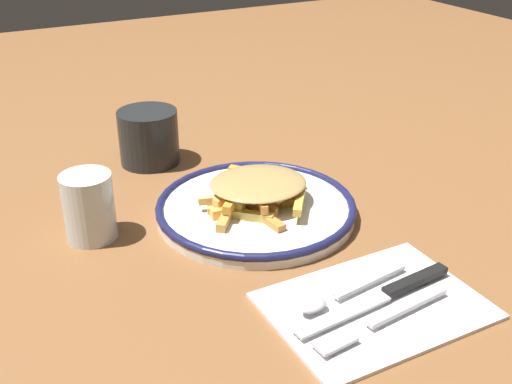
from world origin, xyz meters
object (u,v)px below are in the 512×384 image
object	(u,v)px
plate	(256,208)
spoon	(336,295)
napkin	(375,304)
fork	(383,318)
knife	(388,293)
fries_heap	(255,190)
water_glass	(89,207)
coffee_mug	(148,137)

from	to	relation	value
plate	spoon	bearing A→B (deg)	175.71
napkin	fork	distance (m)	0.03
plate	knife	size ratio (longest dim) A/B	1.29
fries_heap	water_glass	bearing A→B (deg)	78.90
knife	spoon	xyz separation A→B (m)	(0.02, 0.05, 0.00)
coffee_mug	fries_heap	bearing A→B (deg)	-163.28
plate	spoon	size ratio (longest dim) A/B	1.79
water_glass	plate	bearing A→B (deg)	-102.91
fork	coffee_mug	world-z (taller)	coffee_mug
plate	water_glass	bearing A→B (deg)	77.09
coffee_mug	plate	bearing A→B (deg)	-164.08
fries_heap	fork	distance (m)	0.28
knife	spoon	world-z (taller)	spoon
coffee_mug	fork	bearing A→B (deg)	-171.70
spoon	water_glass	size ratio (longest dim) A/B	1.73
fries_heap	water_glass	xyz separation A→B (m)	(0.04, 0.21, 0.01)
water_glass	napkin	bearing A→B (deg)	-141.37
knife	spoon	distance (m)	0.06
fries_heap	knife	xyz separation A→B (m)	(-0.25, -0.04, -0.02)
fries_heap	coffee_mug	bearing A→B (deg)	16.72
spoon	water_glass	world-z (taller)	water_glass
napkin	knife	distance (m)	0.02
fork	water_glass	bearing A→B (deg)	34.51
water_glass	fries_heap	bearing A→B (deg)	-101.10
spoon	fries_heap	bearing A→B (deg)	-4.58
plate	spoon	world-z (taller)	plate
spoon	water_glass	bearing A→B (deg)	36.46
plate	spoon	distance (m)	0.22
plate	fork	size ratio (longest dim) A/B	1.54
plate	water_glass	world-z (taller)	water_glass
napkin	coffee_mug	xyz separation A→B (m)	(0.48, 0.09, 0.04)
fork	knife	world-z (taller)	knife
plate	knife	xyz separation A→B (m)	(-0.24, -0.04, 0.00)
spoon	fork	bearing A→B (deg)	-156.86
fork	water_glass	size ratio (longest dim) A/B	2.01
fork	spoon	size ratio (longest dim) A/B	1.16
spoon	water_glass	xyz separation A→B (m)	(0.27, 0.20, 0.03)
napkin	fork	size ratio (longest dim) A/B	1.29
knife	water_glass	world-z (taller)	water_glass
knife	fries_heap	bearing A→B (deg)	8.25
napkin	fork	bearing A→B (deg)	157.49
fries_heap	fork	world-z (taller)	fries_heap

